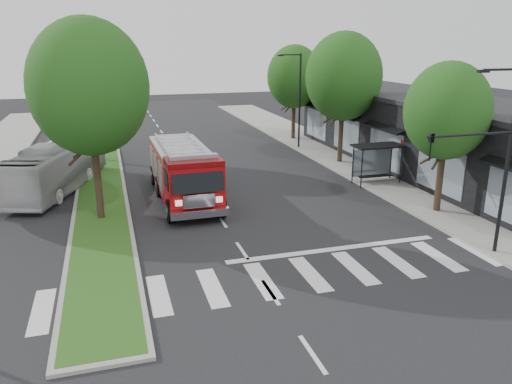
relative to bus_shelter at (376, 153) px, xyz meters
The scene contains 14 objects.
ground 14.00m from the bus_shelter, 143.97° to the right, with size 140.00×140.00×0.00m, color black.
sidewalk_right 3.00m from the bus_shelter, 54.94° to the left, with size 5.00×80.00×0.15m, color gray.
median 19.92m from the bus_shelter, 150.20° to the left, with size 3.00×50.00×0.15m.
storefront_row 6.11m from the bus_shelter, 17.71° to the left, with size 8.00×30.00×5.00m, color black.
bus_shelter is the anchor object (origin of this frame).
tree_right_near 7.06m from the bus_shelter, 87.21° to the right, with size 4.40×4.40×8.05m.
tree_right_mid 7.36m from the bus_shelter, 87.07° to the left, with size 5.60×5.60×9.72m.
tree_right_far 16.30m from the bus_shelter, 88.92° to the left, with size 5.00×5.00×8.73m.
tree_median_near 17.98m from the bus_shelter, behind, with size 5.80×5.80×10.16m.
tree_median_far 21.36m from the bus_shelter, 145.43° to the left, with size 5.60×5.60×9.72m.
streetlight_right_near 12.05m from the bus_shelter, 97.76° to the right, with size 4.08×0.22×8.00m.
streetlight_right_far 12.13m from the bus_shelter, 94.11° to the left, with size 2.11×0.20×8.00m.
fire_engine 12.49m from the bus_shelter, behind, with size 3.12×9.86×3.41m.
city_bus 20.17m from the bus_shelter, 167.64° to the left, with size 2.50×10.70×2.98m, color #B8B8BC.
Camera 1 is at (-5.29, -19.80, 8.94)m, focal length 35.00 mm.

